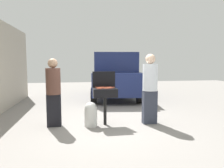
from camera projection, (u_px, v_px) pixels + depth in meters
ground_plane at (107, 124)px, 5.36m from camera, size 24.00×24.00×0.00m
bbq_grill at (105, 94)px, 5.20m from camera, size 0.60×0.44×0.95m
grill_lid_open at (104, 79)px, 5.38m from camera, size 0.60×0.05×0.42m
hot_dog_0 at (99, 89)px, 5.02m from camera, size 0.13×0.03×0.03m
hot_dog_1 at (102, 88)px, 5.20m from camera, size 0.13×0.03×0.03m
hot_dog_2 at (111, 88)px, 5.22m from camera, size 0.13×0.04×0.03m
hot_dog_3 at (100, 88)px, 5.08m from camera, size 0.13×0.04×0.03m
hot_dog_4 at (101, 87)px, 5.31m from camera, size 0.13×0.04×0.03m
hot_dog_5 at (98, 87)px, 5.26m from camera, size 0.13×0.04×0.03m
hot_dog_6 at (109, 88)px, 5.10m from camera, size 0.13×0.04×0.03m
hot_dog_7 at (100, 88)px, 5.15m from camera, size 0.13×0.03×0.03m
hot_dog_8 at (112, 87)px, 5.26m from camera, size 0.13×0.04×0.03m
hot_dog_9 at (109, 87)px, 5.32m from camera, size 0.13×0.04×0.03m
hot_dog_10 at (111, 88)px, 5.16m from camera, size 0.13×0.03×0.03m
hot_dog_11 at (104, 87)px, 5.29m from camera, size 0.13×0.03×0.03m
hot_dog_12 at (106, 88)px, 5.06m from camera, size 0.13×0.03×0.03m
hot_dog_13 at (105, 88)px, 5.14m from camera, size 0.13×0.04×0.03m
propane_tank at (91, 114)px, 5.11m from camera, size 0.32×0.32×0.62m
person_left at (53, 90)px, 5.04m from camera, size 0.36×0.36×1.70m
person_right at (150, 86)px, 5.30m from camera, size 0.38×0.38×1.82m
parked_minivan at (115, 75)px, 9.43m from camera, size 2.47×4.60×2.02m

